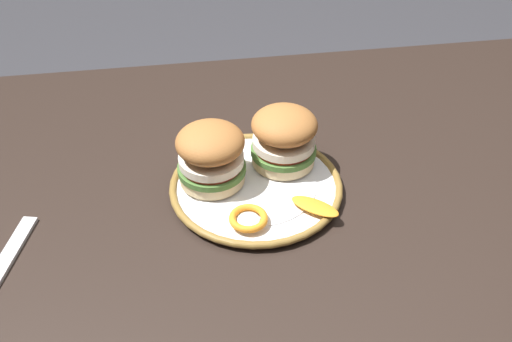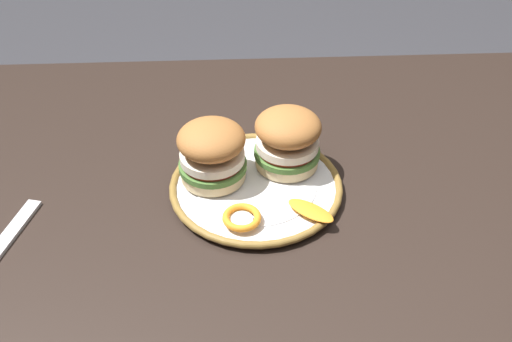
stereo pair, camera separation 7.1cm
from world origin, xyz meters
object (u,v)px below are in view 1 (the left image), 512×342
at_px(dining_table, 307,244).
at_px(sandwich_half_right, 284,137).
at_px(sandwich_half_left, 211,154).
at_px(dinner_plate, 256,186).

xyz_separation_m(dining_table, sandwich_half_right, (-0.02, 0.10, 0.15)).
bearing_deg(sandwich_half_left, dining_table, -25.22).
distance_m(dinner_plate, sandwich_half_left, 0.09).
bearing_deg(dining_table, dinner_plate, 146.73).
relative_size(dining_table, dinner_plate, 5.00).
relative_size(dinner_plate, sandwich_half_right, 2.46).
xyz_separation_m(dining_table, dinner_plate, (-0.08, 0.05, 0.10)).
bearing_deg(dining_table, sandwich_half_right, 104.10).
height_order(dinner_plate, sandwich_half_right, sandwich_half_right).
height_order(sandwich_half_left, sandwich_half_right, same).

